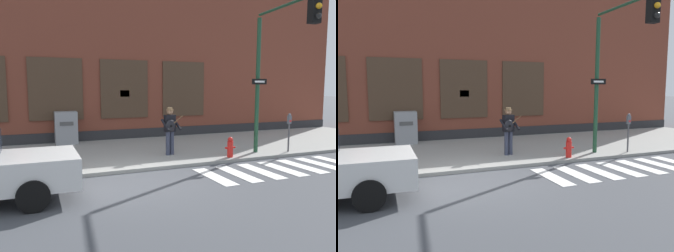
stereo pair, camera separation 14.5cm
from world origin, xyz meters
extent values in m
plane|color=#424449|center=(0.00, 0.00, 0.00)|extent=(160.00, 160.00, 0.00)
cube|color=gray|center=(0.00, 3.89, 0.05)|extent=(28.00, 5.80, 0.11)
cube|color=brown|center=(0.00, 8.79, 3.83)|extent=(28.00, 4.00, 7.66)
cube|color=#28282B|center=(0.00, 6.77, 0.28)|extent=(28.00, 0.04, 0.55)
cube|color=#473323|center=(-1.51, 6.76, 2.43)|extent=(2.24, 0.06, 2.67)
cube|color=black|center=(-1.51, 6.75, 2.43)|extent=(2.12, 0.03, 2.55)
cube|color=#473323|center=(1.51, 6.76, 2.43)|extent=(2.24, 0.06, 2.67)
cube|color=black|center=(1.51, 6.75, 2.43)|extent=(2.12, 0.03, 2.55)
cube|color=#473323|center=(4.53, 6.76, 2.43)|extent=(2.24, 0.06, 2.67)
cube|color=black|center=(4.53, 6.75, 2.43)|extent=(2.12, 0.03, 2.55)
cube|color=yellow|center=(1.51, 6.74, 2.23)|extent=(0.44, 0.02, 0.30)
cube|color=silver|center=(2.16, -0.31, 0.01)|extent=(0.42, 1.90, 0.01)
cube|color=silver|center=(2.96, -0.31, 0.01)|extent=(0.42, 1.90, 0.01)
cube|color=silver|center=(3.76, -0.31, 0.01)|extent=(0.42, 1.90, 0.01)
cube|color=silver|center=(4.55, -0.31, 0.01)|extent=(0.42, 1.90, 0.01)
cube|color=silver|center=(5.35, -0.31, 0.01)|extent=(0.42, 1.90, 0.01)
cube|color=silver|center=(6.15, -0.31, 0.01)|extent=(0.42, 1.90, 0.01)
cube|color=silver|center=(-1.59, 0.26, 0.74)|extent=(0.06, 0.24, 0.12)
cube|color=silver|center=(-1.60, -0.88, 0.74)|extent=(0.06, 0.24, 0.12)
cylinder|color=black|center=(-2.51, 0.57, 0.33)|extent=(0.66, 0.25, 0.66)
cylinder|color=black|center=(-2.53, -1.18, 0.33)|extent=(0.66, 0.25, 0.66)
cylinder|color=#33384C|center=(2.08, 2.53, 0.53)|extent=(0.15, 0.15, 0.84)
cylinder|color=#33384C|center=(1.91, 2.48, 0.53)|extent=(0.15, 0.15, 0.84)
cube|color=black|center=(1.99, 2.51, 1.24)|extent=(0.41, 0.27, 0.59)
sphere|color=#9E7051|center=(1.99, 2.51, 1.65)|extent=(0.22, 0.22, 0.22)
cylinder|color=olive|center=(1.99, 2.51, 1.71)|extent=(0.28, 0.28, 0.02)
cylinder|color=olive|center=(1.99, 2.51, 1.76)|extent=(0.18, 0.18, 0.09)
cylinder|color=black|center=(2.25, 2.45, 1.20)|extent=(0.16, 0.52, 0.39)
cylinder|color=black|center=(1.77, 2.38, 1.20)|extent=(0.16, 0.52, 0.39)
ellipsoid|color=black|center=(1.94, 2.32, 1.17)|extent=(0.37, 0.17, 0.44)
cylinder|color=black|center=(1.95, 2.26, 1.17)|extent=(0.09, 0.02, 0.09)
cylinder|color=brown|center=(2.20, 2.34, 1.35)|extent=(0.47, 0.10, 0.34)
cylinder|color=#1E472D|center=(5.15, 1.76, 2.54)|extent=(0.15, 0.15, 4.86)
cylinder|color=#1E472D|center=(5.01, 0.25, 5.06)|extent=(0.36, 3.03, 0.09)
cube|color=black|center=(4.91, -0.96, 4.71)|extent=(0.32, 0.27, 0.88)
sphere|color=orange|center=(4.89, -1.11, 4.71)|extent=(0.17, 0.17, 0.17)
sphere|color=black|center=(4.89, -1.11, 4.45)|extent=(0.17, 0.17, 0.17)
cube|color=black|center=(5.14, 1.65, 2.71)|extent=(0.60, 0.08, 0.20)
cube|color=white|center=(5.14, 1.63, 2.71)|extent=(0.40, 0.05, 0.07)
cylinder|color=#47474C|center=(6.34, 1.37, 0.63)|extent=(0.06, 0.06, 1.05)
cube|color=#565B66|center=(6.34, 1.37, 1.31)|extent=(0.13, 0.10, 0.30)
sphere|color=#565B66|center=(6.34, 1.37, 1.49)|extent=(0.11, 0.11, 0.11)
cube|color=red|center=(6.34, 1.31, 1.26)|extent=(0.09, 0.01, 0.07)
cube|color=gray|center=(-1.19, 6.34, 0.80)|extent=(0.91, 0.70, 1.38)
cube|color=#4C4C4C|center=(-1.19, 5.98, 1.00)|extent=(0.55, 0.02, 0.16)
cylinder|color=red|center=(3.76, 1.34, 0.38)|extent=(0.20, 0.20, 0.55)
sphere|color=red|center=(3.76, 1.34, 0.72)|extent=(0.18, 0.18, 0.18)
cylinder|color=red|center=(3.62, 1.34, 0.44)|extent=(0.10, 0.07, 0.07)
cylinder|color=red|center=(3.90, 1.34, 0.44)|extent=(0.10, 0.07, 0.07)
camera|label=1|loc=(-2.46, -8.09, 2.48)|focal=35.00mm
camera|label=2|loc=(-2.32, -8.14, 2.48)|focal=35.00mm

